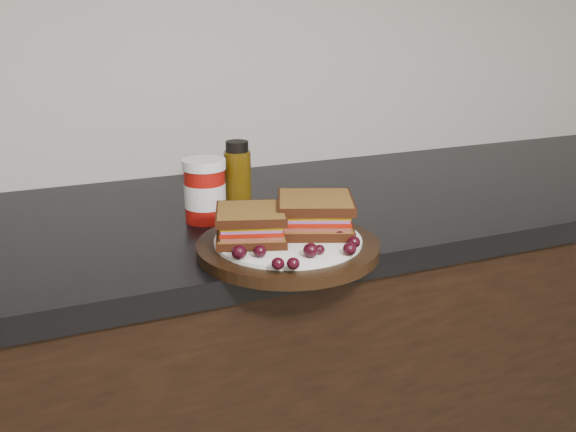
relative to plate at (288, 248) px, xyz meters
name	(u,v)px	position (x,y,z in m)	size (l,w,h in m)	color
base_cabinets	(235,425)	(-0.02, 0.24, -0.48)	(3.96, 0.58, 0.86)	black
countertop	(229,221)	(-0.02, 0.24, -0.03)	(3.98, 0.60, 0.04)	black
plate	(288,248)	(0.00, 0.00, 0.00)	(0.28, 0.28, 0.02)	black
sandwich_left	(251,225)	(-0.05, 0.02, 0.04)	(0.10, 0.10, 0.05)	brown
sandwich_right	(315,214)	(0.05, 0.02, 0.04)	(0.12, 0.12, 0.05)	brown
grape_0	(239,252)	(-0.10, -0.05, 0.03)	(0.02, 0.02, 0.02)	black
grape_1	(260,251)	(-0.07, -0.05, 0.02)	(0.02, 0.02, 0.02)	black
grape_2	(278,264)	(-0.06, -0.11, 0.02)	(0.02, 0.02, 0.02)	black
grape_3	(293,264)	(-0.04, -0.11, 0.02)	(0.02, 0.02, 0.02)	black
grape_4	(311,250)	(0.00, -0.08, 0.03)	(0.02, 0.02, 0.02)	black
grape_5	(320,250)	(0.02, -0.08, 0.02)	(0.02, 0.02, 0.01)	black
grape_6	(350,249)	(0.05, -0.10, 0.02)	(0.02, 0.02, 0.02)	black
grape_7	(354,242)	(0.07, -0.08, 0.02)	(0.02, 0.02, 0.02)	black
grape_8	(339,235)	(0.07, -0.04, 0.02)	(0.02, 0.02, 0.02)	black
grape_9	(327,233)	(0.05, -0.03, 0.03)	(0.02, 0.02, 0.02)	black
grape_10	(330,223)	(0.08, 0.02, 0.02)	(0.02, 0.02, 0.02)	black
grape_11	(316,221)	(0.06, 0.03, 0.02)	(0.02, 0.02, 0.02)	black
grape_12	(308,218)	(0.06, 0.05, 0.02)	(0.02, 0.02, 0.02)	black
grape_13	(236,229)	(-0.07, 0.05, 0.02)	(0.02, 0.02, 0.02)	black
grape_14	(240,238)	(-0.07, 0.01, 0.02)	(0.01, 0.01, 0.01)	black
grape_15	(249,240)	(-0.06, 0.00, 0.02)	(0.02, 0.02, 0.02)	black
grape_16	(247,229)	(-0.05, 0.04, 0.02)	(0.02, 0.02, 0.02)	black
grape_17	(242,233)	(-0.07, 0.02, 0.03)	(0.02, 0.02, 0.02)	black
grape_18	(230,241)	(-0.09, 0.00, 0.02)	(0.02, 0.02, 0.02)	black
condiment_jar	(205,190)	(-0.07, 0.20, 0.05)	(0.08, 0.08, 0.11)	maroon
oil_bottle	(238,178)	(-0.01, 0.22, 0.06)	(0.05, 0.05, 0.13)	#452F06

